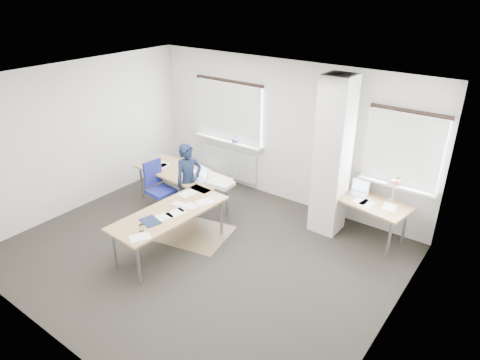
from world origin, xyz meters
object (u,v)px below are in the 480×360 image
Objects in this scene: desk_main at (179,193)px; desk_side at (368,202)px; person at (189,181)px; task_chair at (161,198)px.

desk_side is at bearing 33.55° from desk_main.
person is at bearing 108.46° from desk_main.
desk_side is 1.47× the size of task_chair.
task_chair is 0.70× the size of person.
task_chair is 0.76m from person.
desk_main is at bearing -7.65° from task_chair.
desk_main is 1.87× the size of person.
task_chair is (-3.50, -1.48, -0.40)m from desk_side.
desk_side is at bearing -48.05° from person.
task_chair is at bearing 128.83° from person.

